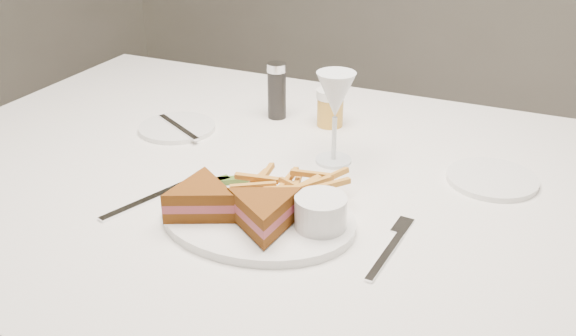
# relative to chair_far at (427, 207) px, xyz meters

# --- Properties ---
(chair_far) EXTENTS (0.57, 0.54, 0.58)m
(chair_far) POSITION_rel_chair_far_xyz_m (0.00, 0.00, 0.00)
(chair_far) COLOR #4B362E
(chair_far) RESTS_ON ground
(table_setting) EXTENTS (0.79, 0.60, 0.18)m
(table_setting) POSITION_rel_chair_far_xyz_m (0.00, -0.87, 0.50)
(table_setting) COLOR white
(table_setting) RESTS_ON table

